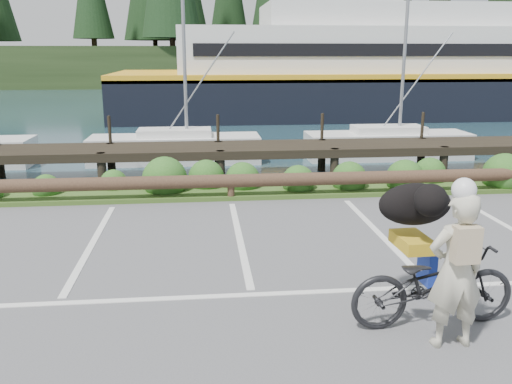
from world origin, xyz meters
The scene contains 7 objects.
ground centered at (0.00, 0.00, 0.00)m, with size 72.00×72.00×0.00m, color #4F4F52.
harbor_backdrop centered at (0.39, 78.47, 0.00)m, with size 170.00×160.00×30.00m.
vegetation_strip centered at (0.00, 5.30, 0.05)m, with size 34.00×1.60×0.10m, color #3D5B21.
log_rail centered at (0.00, 4.60, 0.00)m, with size 32.00×0.30×0.60m, color #443021, non-canonical shape.
bicycle centered at (2.11, -1.45, 0.54)m, with size 0.72×2.06×1.08m, color black.
cyclist centered at (2.14, -1.93, 0.91)m, with size 0.66×0.44×1.82m, color beige.
dog centered at (2.08, -0.79, 1.36)m, with size 0.96×0.47×0.55m, color black.
Camera 1 is at (-0.65, -7.28, 3.27)m, focal length 38.00 mm.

